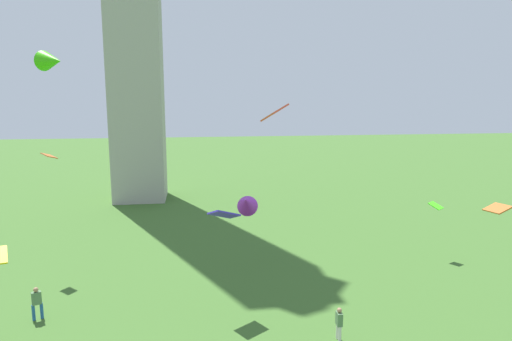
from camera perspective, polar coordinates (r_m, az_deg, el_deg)
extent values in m
cylinder|color=silver|center=(21.97, 10.43, -19.58)|extent=(0.14, 0.14, 0.77)
cylinder|color=silver|center=(21.68, 10.71, -20.02)|extent=(0.14, 0.14, 0.77)
cube|color=#51754C|center=(21.50, 10.62, -18.20)|extent=(0.25, 0.42, 0.61)
sphere|color=#A37556|center=(21.31, 10.66, -17.21)|extent=(0.22, 0.22, 0.22)
cylinder|color=#235693|center=(25.66, -25.80, -15.90)|extent=(0.15, 0.15, 0.81)
cylinder|color=#235693|center=(25.62, -26.65, -16.00)|extent=(0.15, 0.15, 0.81)
cube|color=#51754C|center=(25.34, -26.35, -14.46)|extent=(0.51, 0.42, 0.64)
sphere|color=#A37556|center=(25.18, -26.42, -13.54)|extent=(0.24, 0.24, 0.24)
cube|color=#C76426|center=(24.66, 28.57, -4.29)|extent=(0.84, 1.25, 0.46)
cone|color=#38C00E|center=(20.52, -24.72, 12.65)|extent=(1.48, 1.45, 0.91)
cube|color=#F14E33|center=(18.69, 2.38, 7.41)|extent=(1.10, 1.49, 0.80)
cone|color=purple|center=(28.14, -1.22, -4.19)|extent=(1.77, 2.51, 2.05)
cube|color=#45F11B|center=(32.87, 22.07, -4.20)|extent=(0.97, 1.02, 0.41)
cube|color=#3E2DBA|center=(22.67, -4.12, -5.64)|extent=(1.72, 1.40, 0.84)
cube|color=#C56027|center=(30.18, -25.03, 1.74)|extent=(1.10, 1.15, 0.38)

